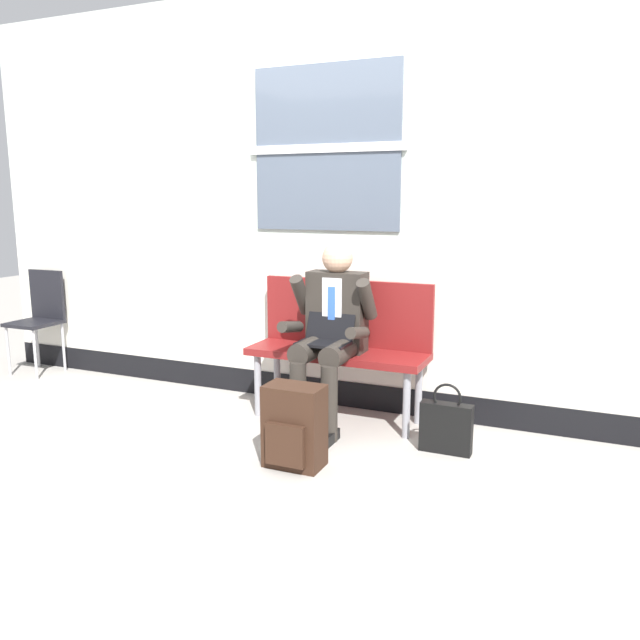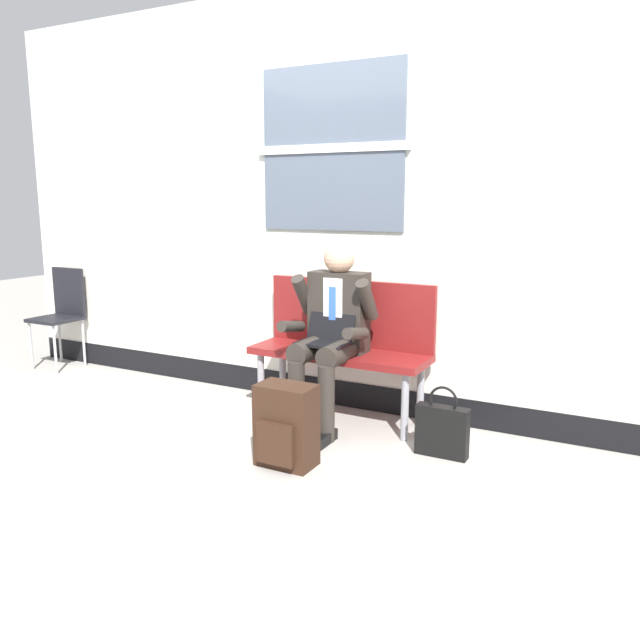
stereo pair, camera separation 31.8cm
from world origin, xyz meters
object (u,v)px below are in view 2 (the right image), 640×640
handbag (442,430)px  person_seated (331,330)px  backpack (286,426)px  folding_chair (62,308)px  bench_with_person (344,339)px

handbag → person_seated: bearing=169.4°
person_seated → backpack: person_seated is taller
backpack → folding_chair: folding_chair is taller
bench_with_person → folding_chair: 2.91m
bench_with_person → backpack: 0.98m
backpack → folding_chair: bearing=162.0°
folding_chair → bench_with_person: bearing=-0.9°
backpack → handbag: 0.95m
bench_with_person → person_seated: person_seated is taller
bench_with_person → person_seated: bearing=-90.0°
bench_with_person → folding_chair: size_ratio=1.39×
bench_with_person → backpack: bearing=-85.3°
backpack → handbag: size_ratio=1.11×
bench_with_person → folding_chair: (-2.91, 0.05, -0.02)m
bench_with_person → person_seated: size_ratio=1.01×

